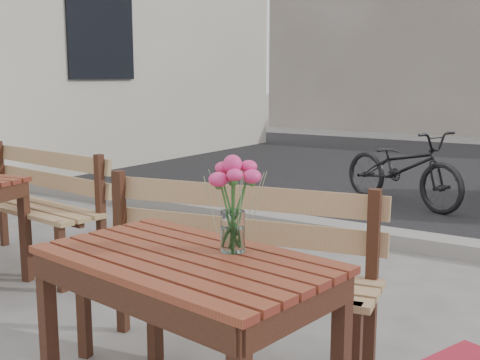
# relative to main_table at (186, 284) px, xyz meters

# --- Properties ---
(main_table) EXTENTS (1.19, 0.79, 0.68)m
(main_table) POSITION_rel_main_table_xyz_m (0.00, 0.00, 0.00)
(main_table) COLOR #5E1F18
(main_table) RESTS_ON ground
(main_bench) EXTENTS (1.47, 0.67, 0.88)m
(main_bench) POSITION_rel_main_table_xyz_m (-0.18, 0.55, -0.04)
(main_bench) COLOR #A38454
(main_bench) RESTS_ON ground
(main_vase) EXTENTS (0.20, 0.20, 0.37)m
(main_vase) POSITION_rel_main_table_xyz_m (0.12, 0.14, 0.34)
(main_vase) COLOR white
(main_vase) RESTS_ON main_table
(second_bench) EXTENTS (1.42, 0.57, 0.86)m
(second_bench) POSITION_rel_main_table_xyz_m (-2.17, 1.04, -0.05)
(second_bench) COLOR #A38454
(second_bench) RESTS_ON ground
(bicycle) EXTENTS (1.62, 1.08, 0.80)m
(bicycle) POSITION_rel_main_table_xyz_m (-0.63, 4.43, -0.17)
(bicycle) COLOR black
(bicycle) RESTS_ON ground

